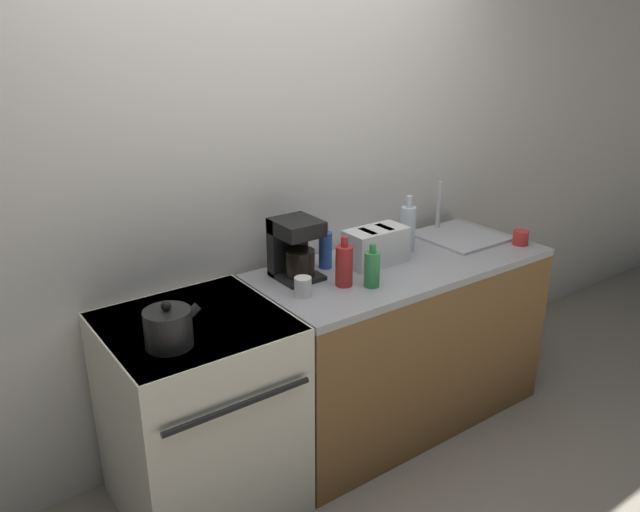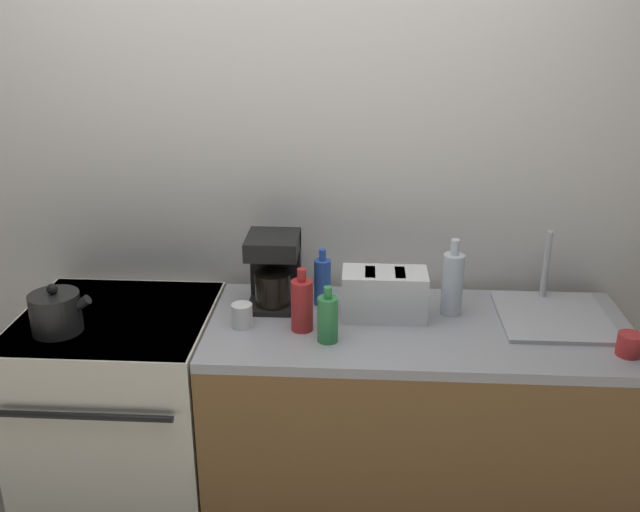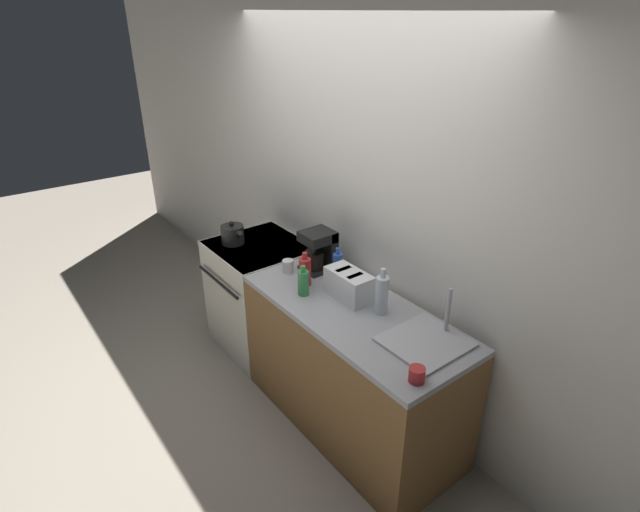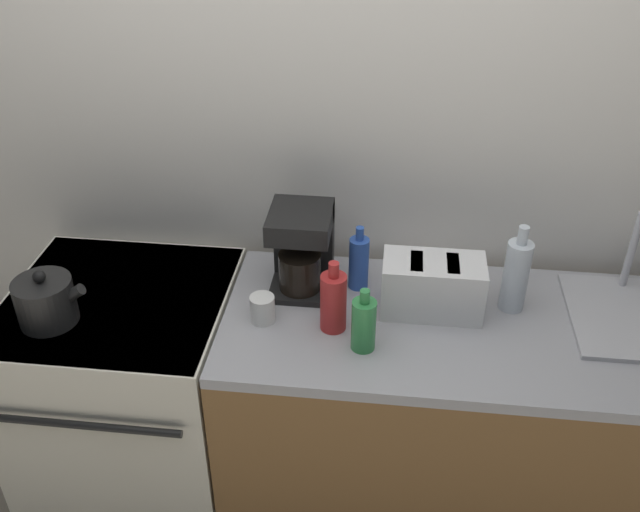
% 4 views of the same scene
% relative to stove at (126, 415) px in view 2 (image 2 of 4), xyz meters
% --- Properties ---
extents(wall_back, '(8.00, 0.05, 2.60)m').
position_rel_stove_xyz_m(wall_back, '(0.58, 0.39, 0.84)').
color(wall_back, silver).
rests_on(wall_back, ground_plane).
extents(stove, '(0.71, 0.71, 0.89)m').
position_rel_stove_xyz_m(stove, '(0.00, 0.00, 0.00)').
color(stove, silver).
rests_on(stove, ground_plane).
extents(counter_block, '(1.52, 0.66, 0.89)m').
position_rel_stove_xyz_m(counter_block, '(1.12, -0.01, -0.01)').
color(counter_block, brown).
rests_on(counter_block, ground_plane).
extents(kettle, '(0.22, 0.18, 0.18)m').
position_rel_stove_xyz_m(kettle, '(-0.15, -0.13, 0.51)').
color(kettle, black).
rests_on(kettle, stove).
extents(toaster, '(0.31, 0.16, 0.18)m').
position_rel_stove_xyz_m(toaster, '(1.00, 0.06, 0.52)').
color(toaster, white).
rests_on(toaster, counter_block).
extents(coffee_maker, '(0.19, 0.21, 0.28)m').
position_rel_stove_xyz_m(coffee_maker, '(0.58, 0.15, 0.58)').
color(coffee_maker, black).
rests_on(coffee_maker, counter_block).
extents(sink_tray, '(0.39, 0.42, 0.28)m').
position_rel_stove_xyz_m(sink_tray, '(1.61, 0.08, 0.45)').
color(sink_tray, '#B7B7BC').
rests_on(sink_tray, counter_block).
extents(bottle_clear, '(0.08, 0.08, 0.29)m').
position_rel_stove_xyz_m(bottle_clear, '(1.24, 0.10, 0.56)').
color(bottle_clear, silver).
rests_on(bottle_clear, counter_block).
extents(bottle_green, '(0.07, 0.07, 0.20)m').
position_rel_stove_xyz_m(bottle_green, '(0.80, -0.15, 0.52)').
color(bottle_green, '#338C47').
rests_on(bottle_green, counter_block).
extents(bottle_blue, '(0.06, 0.06, 0.22)m').
position_rel_stove_xyz_m(bottle_blue, '(0.76, 0.15, 0.53)').
color(bottle_blue, '#2D56B7').
rests_on(bottle_blue, counter_block).
extents(bottle_red, '(0.08, 0.08, 0.23)m').
position_rel_stove_xyz_m(bottle_red, '(0.70, -0.07, 0.53)').
color(bottle_red, '#B72828').
rests_on(bottle_red, counter_block).
extents(cup_red, '(0.08, 0.08, 0.08)m').
position_rel_stove_xyz_m(cup_red, '(1.80, -0.19, 0.47)').
color(cup_red, red).
rests_on(cup_red, counter_block).
extents(cup_white, '(0.08, 0.08, 0.09)m').
position_rel_stove_xyz_m(cup_white, '(0.49, -0.06, 0.48)').
color(cup_white, white).
rests_on(cup_white, counter_block).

